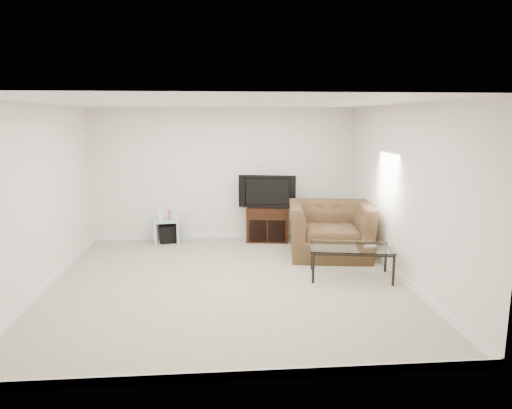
{
  "coord_description": "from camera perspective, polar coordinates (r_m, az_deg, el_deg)",
  "views": [
    {
      "loc": [
        -0.11,
        -6.18,
        2.29
      ],
      "look_at": [
        0.5,
        1.2,
        0.9
      ],
      "focal_mm": 32.0,
      "sensor_mm": 36.0,
      "label": 1
    }
  ],
  "objects": [
    {
      "name": "dvd_player",
      "position": [
        8.65,
        1.47,
        -1.01
      ],
      "size": [
        0.48,
        0.37,
        0.06
      ],
      "primitive_type": "cube",
      "rotation": [
        0.0,
        0.0,
        -0.13
      ],
      "color": "black",
      "rests_on": "tv_stand"
    },
    {
      "name": "wall_right",
      "position": [
        6.79,
        17.95,
        1.31
      ],
      "size": [
        0.02,
        5.0,
        2.5
      ],
      "primitive_type": "cube",
      "color": "silver",
      "rests_on": "ground"
    },
    {
      "name": "game_console",
      "position": [
        8.68,
        -11.88,
        -1.21
      ],
      "size": [
        0.06,
        0.15,
        0.2
      ],
      "primitive_type": "cube",
      "rotation": [
        0.0,
        0.0,
        0.13
      ],
      "color": "white",
      "rests_on": "side_table"
    },
    {
      "name": "wall_left",
      "position": [
        6.71,
        -25.53,
        0.67
      ],
      "size": [
        0.02,
        5.0,
        2.5
      ],
      "primitive_type": "cube",
      "color": "silver",
      "rests_on": "ground"
    },
    {
      "name": "plate_back",
      "position": [
        8.83,
        -13.13,
        3.58
      ],
      "size": [
        0.12,
        0.02,
        0.12
      ],
      "primitive_type": "cube",
      "color": "white",
      "rests_on": "wall_back"
    },
    {
      "name": "ceiling",
      "position": [
        6.19,
        -3.79,
        12.56
      ],
      "size": [
        5.0,
        5.0,
        0.0
      ],
      "primitive_type": "plane",
      "color": "white",
      "rests_on": "ground"
    },
    {
      "name": "side_table",
      "position": [
        8.77,
        -11.08,
        -3.23
      ],
      "size": [
        0.5,
        0.5,
        0.44
      ],
      "primitive_type": null,
      "rotation": [
        0.0,
        0.0,
        0.08
      ],
      "color": "silver",
      "rests_on": "floor"
    },
    {
      "name": "subwoofer",
      "position": [
        8.8,
        -10.88,
        -3.6
      ],
      "size": [
        0.39,
        0.39,
        0.34
      ],
      "primitive_type": "cube",
      "rotation": [
        0.0,
        0.0,
        0.19
      ],
      "color": "black",
      "rests_on": "floor"
    },
    {
      "name": "plate_right_switch",
      "position": [
        8.27,
        13.64,
        3.1
      ],
      "size": [
        0.02,
        0.09,
        0.13
      ],
      "primitive_type": "cube",
      "color": "white",
      "rests_on": "wall_right"
    },
    {
      "name": "tv_stand",
      "position": [
        8.74,
        1.47,
        -2.36
      ],
      "size": [
        0.85,
        0.65,
        0.66
      ],
      "primitive_type": null,
      "rotation": [
        0.0,
        0.0,
        -0.13
      ],
      "color": "black",
      "rests_on": "floor"
    },
    {
      "name": "television",
      "position": [
        8.58,
        1.49,
        1.74
      ],
      "size": [
        1.01,
        0.41,
        0.62
      ],
      "primitive_type": "imported",
      "rotation": [
        0.0,
        0.0,
        -0.22
      ],
      "color": "black",
      "rests_on": "tv_stand"
    },
    {
      "name": "game_case",
      "position": [
        8.68,
        -10.79,
        -1.27
      ],
      "size": [
        0.07,
        0.13,
        0.18
      ],
      "primitive_type": "cube",
      "rotation": [
        0.0,
        0.0,
        0.16
      ],
      "color": "#CC4C4C",
      "rests_on": "side_table"
    },
    {
      "name": "coffee_table",
      "position": [
        6.86,
        11.77,
        -7.04
      ],
      "size": [
        1.29,
        0.87,
        0.47
      ],
      "primitive_type": null,
      "rotation": [
        0.0,
        0.0,
        -0.18
      ],
      "color": "black",
      "rests_on": "floor"
    },
    {
      "name": "recliner",
      "position": [
        7.8,
        9.28,
        -2.01
      ],
      "size": [
        1.49,
        1.08,
        1.2
      ],
      "primitive_type": "imported",
      "rotation": [
        0.0,
        0.0,
        -0.14
      ],
      "color": "#513B21",
      "rests_on": "floor"
    },
    {
      "name": "plate_right_outlet",
      "position": [
        8.17,
        14.01,
        -3.8
      ],
      "size": [
        0.02,
        0.08,
        0.12
      ],
      "primitive_type": "cube",
      "color": "white",
      "rests_on": "wall_right"
    },
    {
      "name": "wall_back",
      "position": [
        8.74,
        -3.98,
        3.77
      ],
      "size": [
        5.0,
        0.02,
        2.5
      ],
      "primitive_type": "cube",
      "color": "silver",
      "rests_on": "ground"
    },
    {
      "name": "floor",
      "position": [
        6.59,
        -3.52,
        -9.71
      ],
      "size": [
        5.0,
        5.0,
        0.0
      ],
      "primitive_type": "plane",
      "color": "tan",
      "rests_on": "ground"
    },
    {
      "name": "remote",
      "position": [
        6.84,
        14.1,
        -5.04
      ],
      "size": [
        0.19,
        0.07,
        0.02
      ],
      "primitive_type": "cube",
      "rotation": [
        0.0,
        0.0,
        0.11
      ],
      "color": "#B2B2B7",
      "rests_on": "coffee_table"
    }
  ]
}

